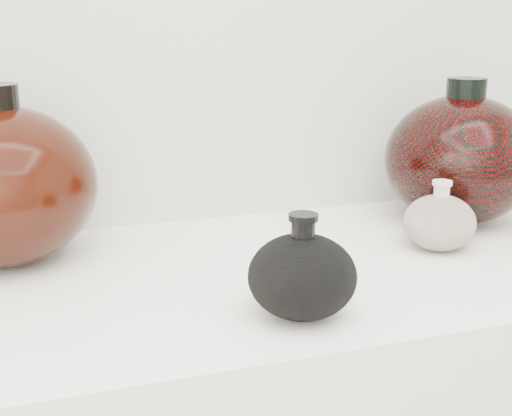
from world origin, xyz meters
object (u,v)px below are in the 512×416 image
object	(u,v)px
black_gourd_vase	(302,276)
cream_gourd_vase	(440,222)
left_round_pot	(2,185)
right_round_pot	(461,159)

from	to	relation	value
black_gourd_vase	cream_gourd_vase	xyz separation A→B (m)	(0.27, 0.15, -0.01)
black_gourd_vase	left_round_pot	distance (m)	0.43
left_round_pot	right_round_pot	distance (m)	0.69
cream_gourd_vase	right_round_pot	xyz separation A→B (m)	(0.11, 0.11, 0.06)
black_gourd_vase	left_round_pot	world-z (taller)	left_round_pot
left_round_pot	cream_gourd_vase	bearing A→B (deg)	-13.98
black_gourd_vase	right_round_pot	bearing A→B (deg)	34.73
cream_gourd_vase	left_round_pot	world-z (taller)	left_round_pot
cream_gourd_vase	right_round_pot	bearing A→B (deg)	46.49
right_round_pot	cream_gourd_vase	bearing A→B (deg)	-133.51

